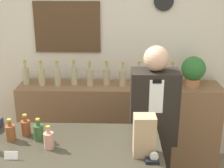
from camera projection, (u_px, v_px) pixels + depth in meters
back_wall at (108, 46)px, 3.50m from camera, size 5.20×0.09×2.70m
back_shelf at (119, 126)px, 3.54m from camera, size 2.20×0.40×0.97m
shopkeeper at (153, 134)px, 2.73m from camera, size 0.40×0.25×1.58m
potted_plant at (193, 70)px, 3.29m from camera, size 0.26×0.26×0.33m
paper_bag at (144, 135)px, 2.08m from camera, size 0.15×0.12×0.29m
tape_dispenser at (153, 159)px, 2.03m from camera, size 0.09×0.06×0.07m
price_card_right at (11, 155)px, 2.06m from camera, size 0.09×0.02×0.06m
counter_bottle_2 at (10, 132)px, 2.29m from camera, size 0.07×0.07×0.17m
counter_bottle_3 at (26, 127)px, 2.37m from camera, size 0.07×0.07×0.17m
counter_bottle_4 at (39, 132)px, 2.30m from camera, size 0.07×0.07×0.17m
counter_bottle_5 at (49, 140)px, 2.19m from camera, size 0.07×0.07×0.17m
shelf_bottle_0 at (26, 75)px, 3.39m from camera, size 0.07×0.07×0.27m
shelf_bottle_1 at (42, 76)px, 3.36m from camera, size 0.07×0.07×0.27m
shelf_bottle_2 at (57, 76)px, 3.35m from camera, size 0.07×0.07×0.27m
shelf_bottle_3 at (74, 76)px, 3.38m from camera, size 0.07×0.07×0.27m
shelf_bottle_4 at (90, 77)px, 3.34m from camera, size 0.07×0.07×0.27m
shelf_bottle_5 at (106, 76)px, 3.37m from camera, size 0.07×0.07×0.27m
shelf_bottle_6 at (123, 77)px, 3.33m from camera, size 0.07×0.07×0.27m
shelf_bottle_7 at (139, 76)px, 3.35m from camera, size 0.07×0.07×0.27m
shelf_bottle_8 at (155, 77)px, 3.33m from camera, size 0.07×0.07×0.27m
shelf_bottle_9 at (172, 77)px, 3.33m from camera, size 0.07×0.07×0.27m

